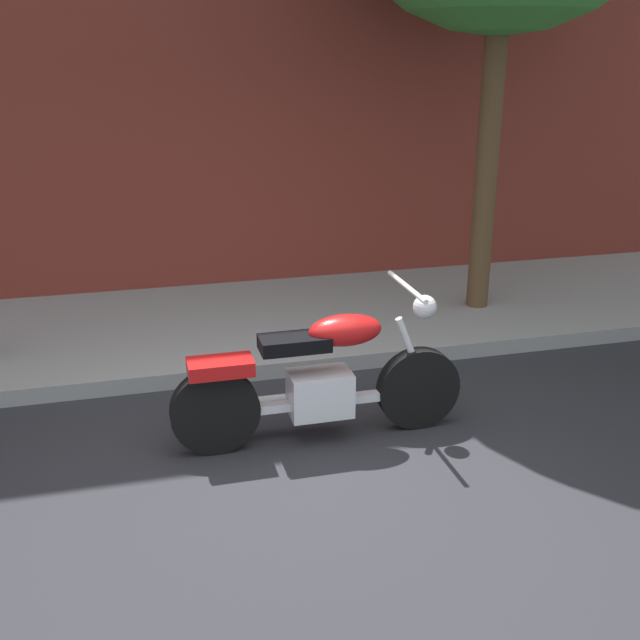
{
  "coord_description": "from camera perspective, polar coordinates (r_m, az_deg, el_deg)",
  "views": [
    {
      "loc": [
        -0.89,
        -4.19,
        2.66
      ],
      "look_at": [
        0.33,
        0.5,
        0.91
      ],
      "focal_mm": 42.52,
      "sensor_mm": 36.0,
      "label": 1
    }
  ],
  "objects": [
    {
      "name": "motorcycle",
      "position": [
        5.32,
        -0.03,
        -4.53
      ],
      "size": [
        2.1,
        0.7,
        1.11
      ],
      "color": "black",
      "rests_on": "ground"
    },
    {
      "name": "ground_plane",
      "position": [
        5.04,
        -2.3,
        -11.97
      ],
      "size": [
        60.0,
        60.0,
        0.0
      ],
      "primitive_type": "plane",
      "color": "#28282D"
    },
    {
      "name": "sidewalk",
      "position": [
        7.5,
        -6.92,
        -0.42
      ],
      "size": [
        23.45,
        2.42,
        0.14
      ],
      "primitive_type": "cube",
      "color": "#949494",
      "rests_on": "ground"
    }
  ]
}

